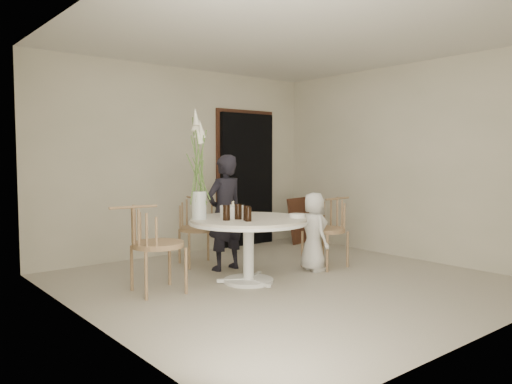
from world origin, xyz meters
TOP-DOWN VIEW (x-y plane):
  - ground at (0.00, 0.00)m, footprint 4.50×4.50m
  - room_shell at (0.00, 0.00)m, footprint 4.50×4.50m
  - doorway at (1.15, 2.19)m, footprint 1.00×0.10m
  - door_trim at (1.15, 2.23)m, footprint 1.12×0.03m
  - table at (-0.35, 0.25)m, footprint 1.33×1.33m
  - picture_frame at (1.95, 1.77)m, footprint 0.58×0.27m
  - chair_far at (-0.25, 1.51)m, footprint 0.56×0.59m
  - chair_right at (1.03, 0.26)m, footprint 0.56×0.52m
  - chair_left at (-1.46, 0.54)m, footprint 0.59×0.56m
  - girl at (-0.18, 0.94)m, footprint 0.54×0.38m
  - boy at (0.65, 0.20)m, footprint 0.43×0.54m
  - birthday_cake at (-0.46, 0.41)m, footprint 0.28×0.28m
  - cola_tumbler_a at (-0.49, 0.10)m, footprint 0.09×0.09m
  - cola_tumbler_b at (-0.53, 0.03)m, footprint 0.08×0.08m
  - cola_tumbler_c at (-0.66, 0.24)m, footprint 0.09×0.09m
  - cola_tumbler_d at (-0.51, 0.24)m, footprint 0.10×0.10m
  - plate_stack at (0.10, -0.07)m, footprint 0.19×0.19m
  - flower_vase at (-0.83, 0.51)m, footprint 0.16×0.16m

SIDE VIEW (x-z plane):
  - ground at x=0.00m, z-range 0.00..0.00m
  - picture_frame at x=1.95m, z-range 0.00..0.74m
  - boy at x=0.65m, z-range 0.00..0.97m
  - chair_far at x=-0.25m, z-range 0.13..1.01m
  - chair_right at x=1.03m, z-range 0.13..1.02m
  - chair_left at x=-1.46m, z-range 0.14..1.07m
  - table at x=-0.35m, z-range 0.25..0.98m
  - girl at x=-0.18m, z-range 0.00..1.44m
  - plate_stack at x=0.10m, z-range 0.73..0.77m
  - birthday_cake at x=-0.46m, z-range 0.71..0.89m
  - cola_tumbler_b at x=-0.53m, z-range 0.73..0.88m
  - cola_tumbler_a at x=-0.49m, z-range 0.73..0.89m
  - cola_tumbler_c at x=-0.66m, z-range 0.73..0.90m
  - cola_tumbler_d at x=-0.51m, z-range 0.73..0.90m
  - doorway at x=1.15m, z-range 0.00..2.10m
  - door_trim at x=1.15m, z-range 0.00..2.22m
  - flower_vase at x=-0.83m, z-range 0.66..1.88m
  - room_shell at x=0.00m, z-range -0.63..3.87m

